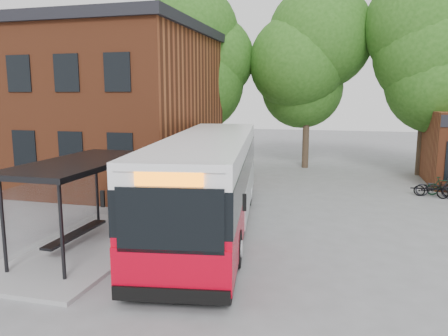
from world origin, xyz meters
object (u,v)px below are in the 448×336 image
(bicycle_0, at_px, (431,189))
(bicycle_2, at_px, (435,188))
(city_bus, at_px, (210,182))
(bus_shelter, at_px, (82,206))
(bicycle_1, at_px, (443,186))

(bicycle_0, distance_m, bicycle_2, 0.22)
(city_bus, bearing_deg, bicycle_0, 29.84)
(city_bus, relative_size, bicycle_0, 8.49)
(bus_shelter, distance_m, bicycle_1, 17.00)
(bus_shelter, relative_size, city_bus, 0.52)
(city_bus, bearing_deg, bicycle_1, 30.19)
(bus_shelter, relative_size, bicycle_1, 4.55)
(bicycle_2, bearing_deg, city_bus, 144.74)
(bicycle_0, bearing_deg, bicycle_2, -46.49)
(bus_shelter, bearing_deg, bicycle_0, 41.47)
(bus_shelter, distance_m, bicycle_0, 16.12)
(bicycle_0, xyz_separation_m, bicycle_2, (0.20, 0.08, 0.05))
(bus_shelter, bearing_deg, bicycle_2, 41.22)
(bus_shelter, height_order, bicycle_1, bus_shelter)
(bicycle_1, height_order, bicycle_2, bicycle_2)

